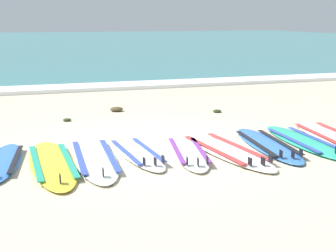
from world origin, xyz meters
The scene contains 15 objects.
ground_plane centered at (0.00, 0.00, 0.00)m, with size 80.00×80.00×0.00m, color beige.
sea centered at (0.00, 36.21, 0.05)m, with size 80.00×60.00×0.10m, color teal.
wave_foam_strip centered at (0.00, 6.80, 0.06)m, with size 80.00×1.16×0.11m, color white.
surfboard_0 centered at (-2.31, -0.28, 0.04)m, with size 0.73×2.05×0.18m.
surfboard_1 centered at (-1.63, -0.57, 0.04)m, with size 0.69×2.51×0.18m.
surfboard_2 centered at (-1.01, -0.50, 0.04)m, with size 0.72×2.49×0.18m.
surfboard_3 centered at (-0.35, -0.42, 0.04)m, with size 0.66×2.07×0.18m.
surfboard_4 centered at (0.42, -0.62, 0.04)m, with size 0.89×2.12×0.18m.
surfboard_5 centered at (1.02, -0.68, 0.04)m, with size 0.95×2.59×0.18m.
surfboard_6 centered at (1.81, -0.59, 0.04)m, with size 0.81×2.36×0.18m.
surfboard_7 centered at (2.50, -0.59, 0.04)m, with size 0.67×2.37×0.18m.
surfboard_8 centered at (3.16, -0.44, 0.04)m, with size 0.92×2.59×0.18m.
seaweed_clump_near_shoreline centered at (-1.12, 2.40, 0.03)m, with size 0.17×0.14×0.06m, color #2D381E.
seaweed_clump_mid_sand centered at (0.06, 3.13, 0.05)m, with size 0.29×0.23×0.10m, color #4C4228.
seaweed_clump_by_the_boards centered at (2.18, 2.31, 0.03)m, with size 0.19×0.15×0.07m, color #2D381E.
Camera 1 is at (-2.01, -7.20, 2.05)m, focal length 50.27 mm.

